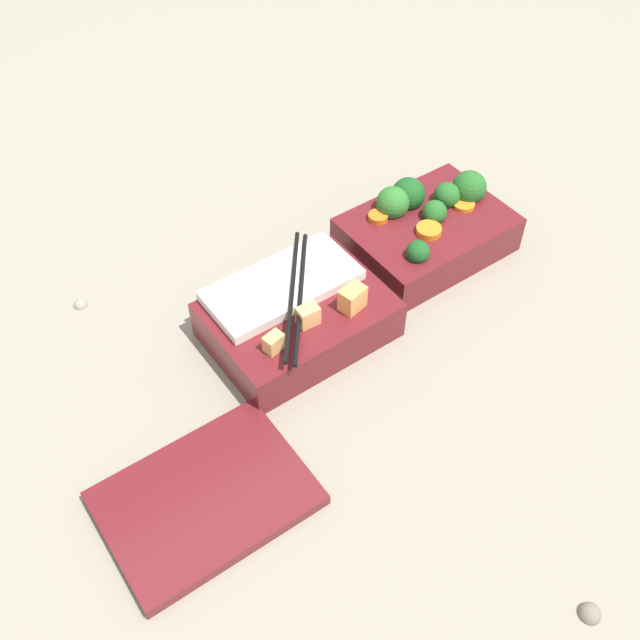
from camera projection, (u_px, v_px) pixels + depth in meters
The scene contains 7 objects.
ground_plane at pixel (369, 292), 0.89m from camera, with size 3.00×3.00×0.00m, color gray.
bento_tray_vegetable at pixel (427, 228), 0.92m from camera, with size 0.19×0.14×0.08m.
bento_tray_rice at pixel (297, 316), 0.82m from camera, with size 0.19×0.16×0.08m.
bento_lid at pixel (206, 498), 0.70m from camera, with size 0.19×0.14×0.01m, color maroon.
pebble_0 at pixel (433, 182), 1.02m from camera, with size 0.02×0.02×0.02m, color #7A6B5B.
pebble_1 at pixel (80, 303), 0.87m from camera, with size 0.02×0.02×0.02m, color gray.
pebble_2 at pixel (591, 612), 0.63m from camera, with size 0.02×0.02×0.02m, color #7A6B5B.
Camera 1 is at (0.41, 0.47, 0.64)m, focal length 42.00 mm.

